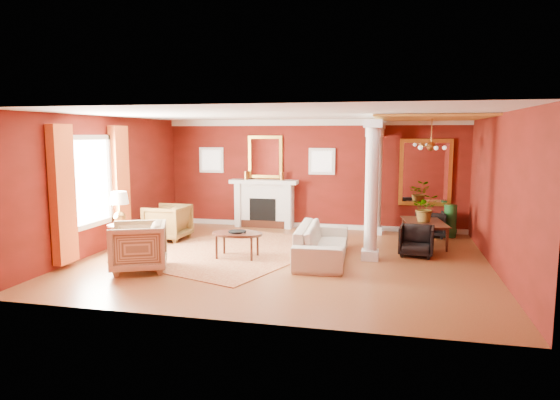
% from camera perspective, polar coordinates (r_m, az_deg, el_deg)
% --- Properties ---
extents(ground, '(8.00, 8.00, 0.00)m').
position_cam_1_polar(ground, '(10.21, 0.52, -6.72)').
color(ground, brown).
rests_on(ground, ground).
extents(room_shell, '(8.04, 7.04, 2.92)m').
position_cam_1_polar(room_shell, '(9.91, 0.53, 4.66)').
color(room_shell, maroon).
rests_on(room_shell, ground).
extents(fireplace, '(1.85, 0.42, 1.29)m').
position_cam_1_polar(fireplace, '(13.56, -1.83, -0.39)').
color(fireplace, silver).
rests_on(fireplace, ground).
extents(overmantel_mirror, '(0.95, 0.07, 1.15)m').
position_cam_1_polar(overmantel_mirror, '(13.58, -1.71, 4.94)').
color(overmantel_mirror, gold).
rests_on(overmantel_mirror, fireplace).
extents(flank_window_left, '(0.70, 0.07, 0.70)m').
position_cam_1_polar(flank_window_left, '(14.06, -7.84, 4.55)').
color(flank_window_left, silver).
rests_on(flank_window_left, room_shell).
extents(flank_window_right, '(0.70, 0.07, 0.70)m').
position_cam_1_polar(flank_window_right, '(13.29, 4.81, 4.43)').
color(flank_window_right, silver).
rests_on(flank_window_right, room_shell).
extents(left_window, '(0.21, 2.55, 2.60)m').
position_cam_1_polar(left_window, '(10.94, -20.55, 1.33)').
color(left_window, white).
rests_on(left_window, room_shell).
extents(column_front, '(0.36, 0.36, 2.80)m').
position_cam_1_polar(column_front, '(10.04, 10.42, 1.19)').
color(column_front, silver).
rests_on(column_front, ground).
extents(column_back, '(0.36, 0.36, 2.80)m').
position_cam_1_polar(column_back, '(12.72, 10.97, 2.49)').
color(column_back, silver).
rests_on(column_back, ground).
extents(header_beam, '(0.30, 3.20, 0.32)m').
position_cam_1_polar(header_beam, '(11.58, 10.93, 7.92)').
color(header_beam, silver).
rests_on(header_beam, column_front).
extents(amber_ceiling, '(2.30, 3.40, 0.04)m').
position_cam_1_polar(amber_ceiling, '(11.45, 16.76, 9.00)').
color(amber_ceiling, gold).
rests_on(amber_ceiling, room_shell).
extents(dining_mirror, '(1.30, 0.07, 1.70)m').
position_cam_1_polar(dining_mirror, '(13.18, 16.28, 3.04)').
color(dining_mirror, gold).
rests_on(dining_mirror, room_shell).
extents(chandelier, '(0.60, 0.62, 0.75)m').
position_cam_1_polar(chandelier, '(11.50, 16.88, 5.88)').
color(chandelier, '#A17232').
rests_on(chandelier, room_shell).
extents(crown_trim, '(8.00, 0.08, 0.16)m').
position_cam_1_polar(crown_trim, '(13.30, 3.78, 8.83)').
color(crown_trim, silver).
rests_on(crown_trim, room_shell).
extents(base_trim, '(8.00, 0.08, 0.12)m').
position_cam_1_polar(base_trim, '(13.52, 3.67, -2.94)').
color(base_trim, silver).
rests_on(base_trim, ground).
extents(rug, '(4.38, 5.02, 0.02)m').
position_cam_1_polar(rug, '(10.87, -5.17, -5.82)').
color(rug, maroon).
rests_on(rug, ground).
extents(sofa, '(0.83, 2.44, 0.94)m').
position_cam_1_polar(sofa, '(10.08, 4.85, -4.20)').
color(sofa, beige).
rests_on(sofa, ground).
extents(armchair_leopard, '(0.89, 0.95, 0.93)m').
position_cam_1_polar(armchair_leopard, '(12.22, -12.75, -2.29)').
color(armchair_leopard, black).
rests_on(armchair_leopard, ground).
extents(armchair_stripe, '(1.22, 1.25, 1.00)m').
position_cam_1_polar(armchair_stripe, '(9.58, -15.91, -4.90)').
color(armchair_stripe, tan).
rests_on(armchair_stripe, ground).
extents(coffee_table, '(1.05, 1.05, 0.53)m').
position_cam_1_polar(coffee_table, '(10.21, -4.91, -3.98)').
color(coffee_table, black).
rests_on(coffee_table, ground).
extents(coffee_book, '(0.15, 0.07, 0.20)m').
position_cam_1_polar(coffee_book, '(10.12, -4.99, -3.22)').
color(coffee_book, black).
rests_on(coffee_book, coffee_table).
extents(side_table, '(0.53, 0.53, 1.32)m').
position_cam_1_polar(side_table, '(11.05, -17.85, -1.41)').
color(side_table, black).
rests_on(side_table, ground).
extents(dining_table, '(0.75, 1.59, 0.85)m').
position_cam_1_polar(dining_table, '(11.88, 16.28, -2.89)').
color(dining_table, black).
rests_on(dining_table, ground).
extents(dining_chair_near, '(0.74, 0.70, 0.70)m').
position_cam_1_polar(dining_chair_near, '(10.75, 15.33, -4.36)').
color(dining_chair_near, black).
rests_on(dining_chair_near, ground).
extents(dining_chair_far, '(0.69, 0.65, 0.69)m').
position_cam_1_polar(dining_chair_far, '(12.85, 16.76, -2.50)').
color(dining_chair_far, black).
rests_on(dining_chair_far, ground).
extents(green_urn, '(0.34, 0.34, 0.82)m').
position_cam_1_polar(green_urn, '(12.93, 18.85, -2.64)').
color(green_urn, '#15431B').
rests_on(green_urn, ground).
extents(potted_plant, '(0.62, 0.68, 0.50)m').
position_cam_1_polar(potted_plant, '(11.73, 16.32, 0.32)').
color(potted_plant, '#26591E').
rests_on(potted_plant, dining_table).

